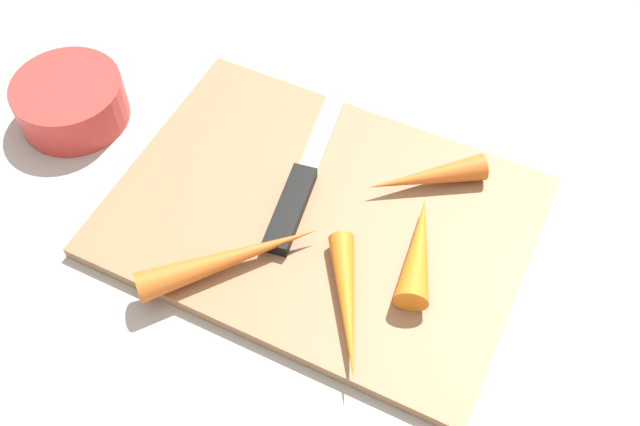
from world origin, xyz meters
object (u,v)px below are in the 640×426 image
carrot_long (347,305)px  carrot_shortest (418,249)px  carrot_longest (230,258)px  small_bowl (71,101)px  cutting_board (320,217)px  carrot_short (426,177)px  knife (295,197)px

carrot_long → carrot_shortest: (-0.03, -0.07, 0.00)m
carrot_longest → small_bowl: (0.23, -0.09, -0.00)m
cutting_board → carrot_short: bearing=-136.1°
knife → cutting_board: bearing=-103.6°
carrot_longest → small_bowl: 0.24m
knife → carrot_short: carrot_short is taller
carrot_longest → small_bowl: small_bowl is taller
knife → carrot_short: 0.12m
cutting_board → small_bowl: bearing=-1.4°
carrot_longest → cutting_board: bearing=15.3°
knife → carrot_shortest: bearing=-103.2°
carrot_shortest → carrot_longest: size_ratio=0.66×
carrot_short → small_bowl: 0.35m
cutting_board → knife: knife is taller
cutting_board → carrot_short: carrot_short is taller
small_bowl → knife: bearing=178.9°
cutting_board → carrot_shortest: size_ratio=3.51×
knife → carrot_longest: carrot_longest is taller
cutting_board → small_bowl: (0.27, -0.01, 0.02)m
knife → carrot_longest: size_ratio=1.29×
cutting_board → carrot_longest: 0.09m
carrot_shortest → carrot_longest: (0.14, 0.08, -0.00)m
cutting_board → carrot_long: carrot_long is taller
cutting_board → knife: bearing=-4.3°
carrot_short → carrot_shortest: 0.08m
carrot_long → carrot_longest: size_ratio=0.82×
cutting_board → carrot_short: (-0.07, -0.07, 0.02)m
carrot_longest → small_bowl: bearing=111.6°
knife → carrot_short: size_ratio=1.86×
carrot_long → cutting_board: bearing=-170.9°
carrot_longest → carrot_shortest: bearing=-18.2°
carrot_shortest → small_bowl: small_bowl is taller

